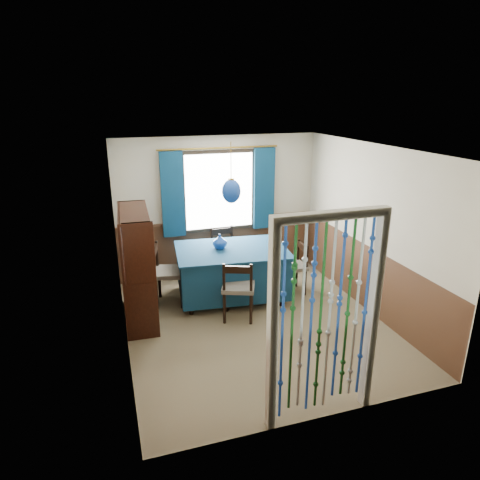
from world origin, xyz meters
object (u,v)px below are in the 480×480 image
object	(u,v)px
chair_left	(167,273)
pendant_lamp	(231,191)
dining_table	(232,270)
vase_table	(220,242)
chair_near	(238,288)
chair_right	(294,266)
vase_sideboard	(139,255)
chair_far	(225,252)
bowl_shelf	(141,251)
sideboard	(138,282)

from	to	relation	value
chair_left	pendant_lamp	world-z (taller)	pendant_lamp
dining_table	vase_table	xyz separation A→B (m)	(-0.17, 0.09, 0.47)
chair_near	chair_right	size ratio (longest dim) A/B	1.08
vase_sideboard	vase_table	bearing A→B (deg)	4.06
chair_far	chair_right	xyz separation A→B (m)	(0.93, -0.90, -0.03)
chair_near	chair_far	bearing A→B (deg)	102.83
chair_near	vase_sideboard	bearing A→B (deg)	173.14
bowl_shelf	chair_right	bearing A→B (deg)	9.09
dining_table	chair_far	world-z (taller)	chair_far
chair_far	sideboard	world-z (taller)	sideboard
chair_right	bowl_shelf	xyz separation A→B (m)	(-2.47, -0.39, 0.69)
sideboard	vase_sideboard	xyz separation A→B (m)	(0.06, 0.23, 0.33)
chair_far	vase_sideboard	bearing A→B (deg)	22.95
vase_table	bowl_shelf	xyz separation A→B (m)	(-1.25, -0.59, 0.20)
dining_table	vase_table	bearing A→B (deg)	158.63
sideboard	vase_sideboard	bearing A→B (deg)	78.15
chair_left	vase_table	world-z (taller)	vase_table
chair_far	chair_right	world-z (taller)	chair_far
chair_right	pendant_lamp	world-z (taller)	pendant_lamp
chair_far	pendant_lamp	size ratio (longest dim) A/B	1.01
bowl_shelf	chair_near	bearing A→B (deg)	-8.67
bowl_shelf	vase_sideboard	bearing A→B (deg)	90.00
pendant_lamp	bowl_shelf	xyz separation A→B (m)	(-1.42, -0.50, -0.62)
chair_left	bowl_shelf	world-z (taller)	bowl_shelf
chair_far	chair_right	bearing A→B (deg)	131.51
sideboard	pendant_lamp	size ratio (longest dim) A/B	1.80
dining_table	sideboard	size ratio (longest dim) A/B	1.13
sideboard	bowl_shelf	size ratio (longest dim) A/B	8.31
bowl_shelf	vase_sideboard	world-z (taller)	bowl_shelf
chair_far	pendant_lamp	xyz separation A→B (m)	(-0.11, -0.79, 1.28)
dining_table	vase_sideboard	world-z (taller)	vase_sideboard
dining_table	pendant_lamp	size ratio (longest dim) A/B	2.02
bowl_shelf	vase_sideboard	xyz separation A→B (m)	(0.00, 0.50, -0.24)
chair_far	bowl_shelf	world-z (taller)	bowl_shelf
chair_far	sideboard	xyz separation A→B (m)	(-1.59, -1.03, 0.09)
chair_near	pendant_lamp	size ratio (longest dim) A/B	1.02
dining_table	chair_right	size ratio (longest dim) A/B	2.15
dining_table	chair_far	bearing A→B (deg)	87.87
chair_right	dining_table	bearing A→B (deg)	85.16
dining_table	chair_far	size ratio (longest dim) A/B	2.01
chair_near	chair_far	xyz separation A→B (m)	(0.22, 1.50, -0.01)
vase_table	chair_right	bearing A→B (deg)	-9.18
pendant_lamp	vase_table	size ratio (longest dim) A/B	4.22
sideboard	vase_table	xyz separation A→B (m)	(1.31, 0.32, 0.37)
pendant_lamp	vase_sideboard	bearing A→B (deg)	-179.90
chair_near	vase_table	world-z (taller)	vase_table
dining_table	sideboard	world-z (taller)	sideboard
sideboard	bowl_shelf	world-z (taller)	sideboard
chair_right	chair_far	bearing A→B (deg)	47.08
sideboard	chair_near	bearing A→B (deg)	-16.32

